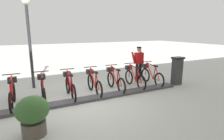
{
  "coord_description": "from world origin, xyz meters",
  "views": [
    {
      "loc": [
        -5.85,
        1.7,
        2.45
      ],
      "look_at": [
        0.5,
        -1.49,
        0.9
      ],
      "focal_mm": 29.09,
      "sensor_mm": 36.0,
      "label": 1
    }
  ],
  "objects_px": {
    "payment_kiosk": "(177,70)",
    "bike_docked_2": "(115,80)",
    "planter_bush": "(33,114)",
    "worker_near_rack": "(139,62)",
    "bike_docked_1": "(134,77)",
    "lamp_post": "(28,30)",
    "bike_docked_6": "(12,94)",
    "bike_docked_4": "(70,86)",
    "bike_docked_5": "(43,90)",
    "bike_docked_3": "(94,83)",
    "bike_docked_0": "(151,75)"
  },
  "relations": [
    {
      "from": "payment_kiosk",
      "to": "bike_docked_2",
      "type": "xyz_separation_m",
      "value": [
        0.57,
        2.91,
        -0.24
      ]
    },
    {
      "from": "planter_bush",
      "to": "worker_near_rack",
      "type": "bearing_deg",
      "value": -58.96
    },
    {
      "from": "bike_docked_1",
      "to": "worker_near_rack",
      "type": "xyz_separation_m",
      "value": [
        0.96,
        -0.9,
        0.48
      ]
    },
    {
      "from": "bike_docked_2",
      "to": "lamp_post",
      "type": "bearing_deg",
      "value": 58.77
    },
    {
      "from": "bike_docked_6",
      "to": "planter_bush",
      "type": "height_order",
      "value": "bike_docked_6"
    },
    {
      "from": "bike_docked_4",
      "to": "bike_docked_2",
      "type": "bearing_deg",
      "value": -90.0
    },
    {
      "from": "worker_near_rack",
      "to": "bike_docked_4",
      "type": "bearing_deg",
      "value": 104.32
    },
    {
      "from": "bike_docked_1",
      "to": "bike_docked_5",
      "type": "relative_size",
      "value": 1.0
    },
    {
      "from": "bike_docked_3",
      "to": "lamp_post",
      "type": "distance_m",
      "value": 3.46
    },
    {
      "from": "planter_bush",
      "to": "bike_docked_3",
      "type": "bearing_deg",
      "value": -47.65
    },
    {
      "from": "bike_docked_2",
      "to": "bike_docked_3",
      "type": "distance_m",
      "value": 0.95
    },
    {
      "from": "bike_docked_3",
      "to": "bike_docked_5",
      "type": "distance_m",
      "value": 1.89
    },
    {
      "from": "bike_docked_5",
      "to": "bike_docked_0",
      "type": "bearing_deg",
      "value": -90.0
    },
    {
      "from": "bike_docked_0",
      "to": "bike_docked_3",
      "type": "distance_m",
      "value": 2.84
    },
    {
      "from": "payment_kiosk",
      "to": "bike_docked_5",
      "type": "height_order",
      "value": "payment_kiosk"
    },
    {
      "from": "bike_docked_0",
      "to": "bike_docked_2",
      "type": "bearing_deg",
      "value": 90.0
    },
    {
      "from": "bike_docked_3",
      "to": "bike_docked_6",
      "type": "distance_m",
      "value": 2.84
    },
    {
      "from": "bike_docked_6",
      "to": "worker_near_rack",
      "type": "distance_m",
      "value": 5.74
    },
    {
      "from": "bike_docked_2",
      "to": "bike_docked_5",
      "type": "distance_m",
      "value": 2.84
    },
    {
      "from": "bike_docked_1",
      "to": "bike_docked_5",
      "type": "bearing_deg",
      "value": 90.0
    },
    {
      "from": "bike_docked_0",
      "to": "lamp_post",
      "type": "relative_size",
      "value": 0.46
    },
    {
      "from": "bike_docked_1",
      "to": "bike_docked_6",
      "type": "height_order",
      "value": "same"
    },
    {
      "from": "bike_docked_0",
      "to": "planter_bush",
      "type": "relative_size",
      "value": 1.77
    },
    {
      "from": "payment_kiosk",
      "to": "planter_bush",
      "type": "distance_m",
      "value": 6.4
    },
    {
      "from": "bike_docked_1",
      "to": "planter_bush",
      "type": "relative_size",
      "value": 1.77
    },
    {
      "from": "bike_docked_0",
      "to": "bike_docked_2",
      "type": "height_order",
      "value": "same"
    },
    {
      "from": "planter_bush",
      "to": "bike_docked_2",
      "type": "bearing_deg",
      "value": -57.0
    },
    {
      "from": "payment_kiosk",
      "to": "lamp_post",
      "type": "distance_m",
      "value": 6.67
    },
    {
      "from": "bike_docked_0",
      "to": "worker_near_rack",
      "type": "xyz_separation_m",
      "value": [
        0.96,
        0.05,
        0.48
      ]
    },
    {
      "from": "bike_docked_4",
      "to": "planter_bush",
      "type": "height_order",
      "value": "bike_docked_4"
    },
    {
      "from": "bike_docked_1",
      "to": "worker_near_rack",
      "type": "height_order",
      "value": "worker_near_rack"
    },
    {
      "from": "payment_kiosk",
      "to": "lamp_post",
      "type": "bearing_deg",
      "value": 67.91
    },
    {
      "from": "bike_docked_1",
      "to": "bike_docked_6",
      "type": "bearing_deg",
      "value": 90.0
    },
    {
      "from": "bike_docked_0",
      "to": "bike_docked_6",
      "type": "bearing_deg",
      "value": 90.0
    },
    {
      "from": "bike_docked_0",
      "to": "bike_docked_4",
      "type": "bearing_deg",
      "value": 90.0
    },
    {
      "from": "bike_docked_0",
      "to": "bike_docked_2",
      "type": "relative_size",
      "value": 1.0
    },
    {
      "from": "worker_near_rack",
      "to": "planter_bush",
      "type": "relative_size",
      "value": 1.71
    },
    {
      "from": "bike_docked_1",
      "to": "lamp_post",
      "type": "xyz_separation_m",
      "value": [
        1.84,
        3.99,
        2.04
      ]
    },
    {
      "from": "worker_near_rack",
      "to": "lamp_post",
      "type": "distance_m",
      "value": 5.21
    },
    {
      "from": "payment_kiosk",
      "to": "bike_docked_4",
      "type": "xyz_separation_m",
      "value": [
        0.57,
        4.81,
        -0.24
      ]
    },
    {
      "from": "bike_docked_3",
      "to": "bike_docked_1",
      "type": "bearing_deg",
      "value": -90.0
    },
    {
      "from": "bike_docked_2",
      "to": "bike_docked_4",
      "type": "height_order",
      "value": "same"
    },
    {
      "from": "bike_docked_0",
      "to": "bike_docked_1",
      "type": "height_order",
      "value": "same"
    },
    {
      "from": "payment_kiosk",
      "to": "planter_bush",
      "type": "xyz_separation_m",
      "value": [
        -1.57,
        6.21,
        -0.12
      ]
    },
    {
      "from": "bike_docked_2",
      "to": "bike_docked_5",
      "type": "xyz_separation_m",
      "value": [
        0.0,
        2.84,
        0.0
      ]
    },
    {
      "from": "bike_docked_3",
      "to": "bike_docked_6",
      "type": "xyz_separation_m",
      "value": [
        0.0,
        2.84,
        0.0
      ]
    },
    {
      "from": "payment_kiosk",
      "to": "bike_docked_4",
      "type": "relative_size",
      "value": 0.74
    },
    {
      "from": "bike_docked_0",
      "to": "worker_near_rack",
      "type": "bearing_deg",
      "value": 2.8
    },
    {
      "from": "bike_docked_5",
      "to": "planter_bush",
      "type": "bearing_deg",
      "value": 168.05
    },
    {
      "from": "bike_docked_2",
      "to": "bike_docked_6",
      "type": "xyz_separation_m",
      "value": [
        0.0,
        3.79,
        0.0
      ]
    }
  ]
}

